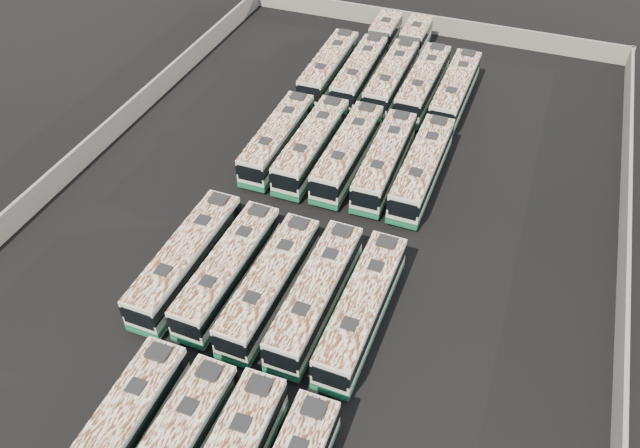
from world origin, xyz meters
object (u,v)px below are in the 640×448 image
(bus_back_far_left, at_px, (329,67))
(bus_midback_far_left, at_px, (278,138))
(bus_midback_right, at_px, (385,161))
(bus_back_far_right, at_px, (455,90))
(bus_midback_center, at_px, (348,152))
(bus_midfront_center, at_px, (270,285))
(bus_front_left, at_px, (115,441))
(bus_back_left, at_px, (369,59))
(bus_midback_far_right, at_px, (422,168))
(bus_midback_left, at_px, (312,145))
(bus_back_center, at_px, (400,64))
(bus_midfront_left, at_px, (229,270))
(bus_midfront_far_right, at_px, (362,308))
(bus_midfront_far_left, at_px, (187,259))
(bus_midfront_right, at_px, (316,295))
(bus_back_right, at_px, (423,83))

(bus_back_far_left, bearing_deg, bus_midback_far_left, -90.27)
(bus_midback_right, bearing_deg, bus_back_far_right, 75.59)
(bus_midback_center, bearing_deg, bus_midfront_center, -89.77)
(bus_midback_center, bearing_deg, bus_front_left, -95.97)
(bus_midfront_center, bearing_deg, bus_midback_far_left, 113.25)
(bus_midback_center, xyz_separation_m, bus_back_left, (-3.41, 16.71, -0.03))
(bus_midback_far_right, bearing_deg, bus_midback_left, -178.25)
(bus_midback_far_right, height_order, bus_back_center, bus_midback_far_right)
(bus_midfront_left, bearing_deg, bus_midfront_far_right, 1.22)
(bus_midback_right, xyz_separation_m, bus_back_far_left, (-9.95, 13.37, 0.04))
(bus_midback_far_right, relative_size, bus_back_left, 0.66)
(bus_midback_left, height_order, bus_back_left, bus_midback_left)
(bus_front_left, distance_m, bus_midfront_far_right, 16.88)
(bus_midfront_far_left, relative_size, bus_midback_right, 1.02)
(bus_midfront_far_left, distance_m, bus_midback_right, 19.00)
(bus_back_left, relative_size, bus_back_center, 1.00)
(bus_midfront_left, xyz_separation_m, bus_back_far_right, (9.89, 29.57, 0.06))
(bus_midback_left, bearing_deg, bus_midback_far_left, -178.43)
(bus_midfront_right, xyz_separation_m, bus_midback_left, (-6.53, 15.91, 0.03))
(bus_back_left, height_order, bus_back_right, bus_back_right)
(bus_back_left, height_order, bus_back_far_right, bus_back_far_right)
(bus_midback_right, height_order, bus_back_right, bus_back_right)
(bus_midback_left, height_order, bus_midback_center, bus_midback_left)
(bus_midfront_right, bearing_deg, bus_back_far_left, 109.30)
(bus_midfront_right, height_order, bus_back_center, bus_back_center)
(bus_midfront_far_left, relative_size, bus_back_right, 0.99)
(bus_midfront_left, height_order, bus_midback_far_left, bus_midback_far_left)
(bus_midfront_far_right, height_order, bus_midback_far_left, bus_midfront_far_right)
(bus_back_right, bearing_deg, bus_midfront_left, -101.60)
(bus_midfront_right, relative_size, bus_back_center, 0.64)
(bus_back_left, bearing_deg, bus_midfront_left, -90.88)
(bus_midfront_far_right, height_order, bus_back_center, bus_midfront_far_right)
(bus_midback_right, distance_m, bus_back_far_left, 16.66)
(bus_back_far_left, height_order, bus_back_right, bus_back_right)
(bus_midback_far_left, xyz_separation_m, bus_back_far_right, (13.06, 13.72, 0.05))
(bus_midback_right, bearing_deg, bus_midfront_far_right, -79.62)
(bus_midback_far_left, bearing_deg, bus_front_left, -84.46)
(bus_midback_left, distance_m, bus_back_left, 16.86)
(bus_back_right, bearing_deg, bus_back_center, 137.15)
(bus_midfront_center, bearing_deg, bus_front_left, -102.28)
(bus_midfront_far_left, bearing_deg, bus_midback_far_right, 51.88)
(bus_front_left, height_order, bus_midback_left, bus_midback_left)
(bus_midfront_right, xyz_separation_m, bus_midfront_far_right, (3.26, -0.04, 0.02))
(bus_midfront_far_left, height_order, bus_back_right, bus_back_right)
(bus_back_center, height_order, bus_back_far_right, bus_back_far_right)
(bus_midfront_far_left, bearing_deg, bus_back_far_right, 66.90)
(bus_midfront_far_left, bearing_deg, bus_back_center, 79.42)
(bus_back_far_left, bearing_deg, bus_back_far_right, -0.27)
(bus_midfront_far_left, relative_size, bus_back_left, 0.65)
(bus_midback_right, height_order, bus_back_left, bus_back_left)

